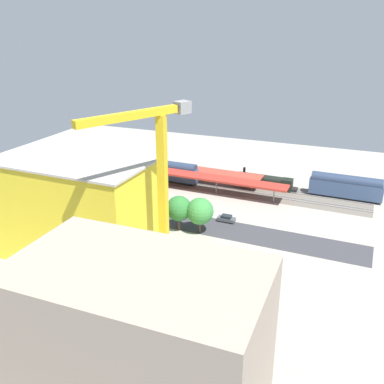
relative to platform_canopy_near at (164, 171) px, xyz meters
The scene contains 25 objects.
ground_plane 18.96m from the platform_canopy_near, 115.39° to the left, with size 149.97×149.97×0.00m, color #9E998C.
rail_bed 11.20m from the platform_canopy_near, 140.13° to the right, with size 93.73×13.16×0.01m, color #665E54.
street_asphalt 21.28m from the platform_canopy_near, 112.33° to the left, with size 93.73×9.00×0.01m, color #38383D.
track_rails 11.13m from the platform_canopy_near, 140.13° to the right, with size 93.69×9.49×0.12m.
platform_canopy_near is the anchor object (origin of this frame).
platform_canopy_far 6.76m from the platform_canopy_near, 76.69° to the right, with size 55.68×6.69×3.93m.
locomotive 28.75m from the platform_canopy_near, 161.28° to the right, with size 16.51×3.17×5.02m.
passenger_coach 48.41m from the platform_canopy_near, 169.05° to the right, with size 18.30×3.65×6.34m.
freight_coach_far 4.22m from the platform_canopy_near, 83.96° to the right, with size 17.47×3.49×6.04m.
parked_car_0 28.36m from the platform_canopy_near, 145.63° to the left, with size 4.16×1.94×1.59m.
parked_car_1 22.71m from the platform_canopy_near, 136.15° to the left, with size 4.51×1.92×1.60m.
parked_car_2 18.60m from the platform_canopy_near, 119.30° to the left, with size 4.58×1.89×1.67m.
parked_car_3 16.06m from the platform_canopy_near, 95.41° to the left, with size 4.78×2.10×1.70m.
parked_car_4 17.21m from the platform_canopy_near, 71.88° to the left, with size 4.49×2.02×1.68m.
parked_car_5 20.85m from the platform_canopy_near, 51.24° to the left, with size 4.66×2.04×1.61m.
construction_building 40.10m from the platform_canopy_near, 91.01° to the left, with size 28.98×17.41×19.14m, color yellow.
construction_roof_slab 42.49m from the platform_canopy_near, 91.01° to the left, with size 29.58×18.01×0.40m, color #B7B2A8.
tower_crane 47.82m from the platform_canopy_near, 114.34° to the left, with size 10.56×19.36×30.77m.
box_truck_0 26.17m from the platform_canopy_near, 102.40° to the left, with size 8.25×2.76×3.52m.
street_tree_0 25.62m from the platform_canopy_near, 66.56° to the left, with size 6.36×6.36×8.52m.
street_tree_1 26.87m from the platform_canopy_near, 69.46° to the left, with size 5.32×5.32×8.38m.
street_tree_2 28.03m from the platform_canopy_near, 121.88° to the left, with size 5.58×5.58×7.96m.
street_tree_3 30.41m from the platform_canopy_near, 129.93° to the left, with size 5.86×5.86×8.04m.
street_tree_4 24.09m from the platform_canopy_near, 89.14° to the left, with size 4.83×4.83×7.76m.
traffic_light 18.31m from the platform_canopy_near, 53.13° to the left, with size 0.50×0.36×6.02m.
Camera 1 is at (-41.30, 85.45, 42.78)m, focal length 40.30 mm.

